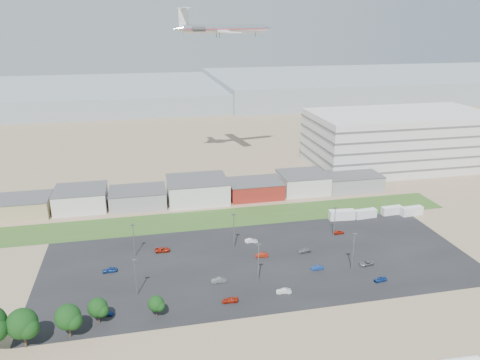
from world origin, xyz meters
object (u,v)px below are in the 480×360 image
object	(u,v)px
parked_car_4	(219,280)
parked_car_13	(284,291)
airliner	(225,29)
parked_car_7	(262,255)
box_trailer_a	(342,215)
parked_car_1	(317,268)
parked_car_0	(366,263)
parked_car_2	(380,279)
parked_car_10	(105,313)
parked_car_8	(339,232)
parked_car_11	(251,241)
parked_car_9	(163,250)
parked_car_3	(230,300)
parked_car_5	(110,270)
parked_car_12	(304,251)

from	to	relation	value
parked_car_4	parked_car_13	size ratio (longest dim) A/B	1.06
airliner	parked_car_7	world-z (taller)	airliner
airliner	box_trailer_a	bearing A→B (deg)	-78.19
parked_car_1	parked_car_7	bearing A→B (deg)	-129.09
parked_car_7	parked_car_0	bearing A→B (deg)	73.09
parked_car_2	parked_car_1	bearing A→B (deg)	-129.97
parked_car_1	parked_car_10	xyz separation A→B (m)	(-55.45, -9.18, -0.03)
parked_car_8	parked_car_11	world-z (taller)	parked_car_11
parked_car_13	parked_car_9	bearing A→B (deg)	-127.74
parked_car_7	parked_car_9	size ratio (longest dim) A/B	0.83
box_trailer_a	parked_car_2	bearing A→B (deg)	-94.33
parked_car_1	parked_car_4	bearing A→B (deg)	-89.48
parked_car_11	parked_car_3	bearing A→B (deg)	164.43
parked_car_4	parked_car_9	world-z (taller)	parked_car_4
airliner	parked_car_13	bearing A→B (deg)	-102.74
parked_car_2	parked_car_10	size ratio (longest dim) A/B	0.91
parked_car_5	parked_car_12	world-z (taller)	parked_car_5
parked_car_1	parked_car_5	distance (m)	56.30
box_trailer_a	parked_car_10	distance (m)	85.60
parked_car_2	parked_car_9	world-z (taller)	parked_car_9
parked_car_3	parked_car_7	world-z (taller)	parked_car_7
box_trailer_a	parked_car_1	distance (m)	36.59
parked_car_8	parked_car_12	bearing A→B (deg)	122.25
parked_car_10	parked_car_0	bearing A→B (deg)	-76.34
parked_car_10	box_trailer_a	bearing A→B (deg)	-55.90
parked_car_5	parked_car_11	world-z (taller)	parked_car_5
parked_car_11	parked_car_9	bearing A→B (deg)	97.52
airliner	parked_car_2	xyz separation A→B (m)	(20.49, -108.43, -60.26)
parked_car_10	parked_car_8	bearing A→B (deg)	-60.98
parked_car_5	parked_car_9	bearing A→B (deg)	118.95
parked_car_9	box_trailer_a	bearing A→B (deg)	-78.45
parked_car_7	parked_car_10	distance (m)	46.67
airliner	parked_car_9	world-z (taller)	airliner
parked_car_7	parked_car_3	bearing A→B (deg)	-28.33
parked_car_8	box_trailer_a	bearing A→B (deg)	-28.84
box_trailer_a	parked_car_9	world-z (taller)	box_trailer_a
airliner	parked_car_0	world-z (taller)	airliner
parked_car_8	parked_car_5	bearing A→B (deg)	96.99
airliner	parked_car_9	distance (m)	105.58
parked_car_0	parked_car_3	xyz separation A→B (m)	(-40.46, -9.57, 0.00)
parked_car_3	parked_car_12	distance (m)	33.16
box_trailer_a	parked_car_8	world-z (taller)	box_trailer_a
parked_car_13	parked_car_0	bearing A→B (deg)	115.68
parked_car_1	parked_car_2	distance (m)	16.58
parked_car_5	parked_car_7	size ratio (longest dim) A/B	1.03
airliner	parked_car_3	bearing A→B (deg)	-109.85
parked_car_3	parked_car_9	xyz separation A→B (m)	(-14.37, 29.63, 0.05)
parked_car_8	parked_car_10	xyz separation A→B (m)	(-70.21, -28.93, -0.05)
parked_car_1	parked_car_5	world-z (taller)	parked_car_5
box_trailer_a	parked_car_5	xyz separation A→B (m)	(-75.75, -19.59, -0.98)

